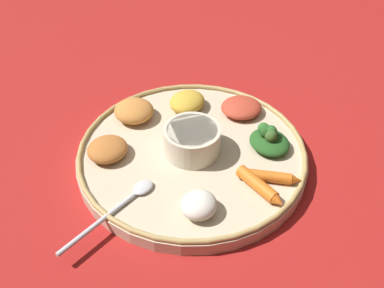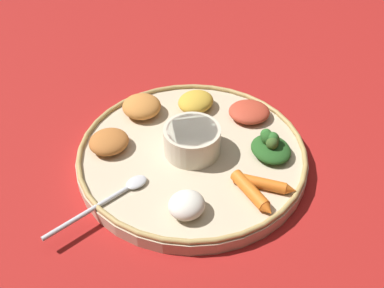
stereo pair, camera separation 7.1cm
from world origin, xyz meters
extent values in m
plane|color=maroon|center=(0.00, 0.00, 0.00)|extent=(2.40, 2.40, 0.00)
cylinder|color=#C6B293|center=(0.00, 0.00, 0.01)|extent=(0.37, 0.37, 0.02)
torus|color=tan|center=(0.00, 0.00, 0.02)|extent=(0.37, 0.37, 0.01)
cylinder|color=beige|center=(0.00, 0.00, 0.04)|extent=(0.09, 0.09, 0.05)
cylinder|color=maroon|center=(0.00, 0.00, 0.06)|extent=(0.08, 0.08, 0.01)
ellipsoid|color=silver|center=(0.09, -0.06, 0.03)|extent=(0.04, 0.04, 0.01)
cylinder|color=silver|center=(0.16, -0.12, 0.02)|extent=(0.11, 0.09, 0.01)
ellipsoid|color=#23511E|center=(-0.02, 0.12, 0.03)|extent=(0.09, 0.09, 0.02)
sphere|color=#2D6628|center=(-0.03, 0.11, 0.05)|extent=(0.02, 0.02, 0.02)
sphere|color=#23511E|center=(-0.02, 0.12, 0.05)|extent=(0.02, 0.02, 0.02)
sphere|color=#385623|center=(-0.01, 0.12, 0.05)|extent=(0.02, 0.02, 0.02)
sphere|color=#2D6628|center=(-0.02, 0.12, 0.05)|extent=(0.02, 0.02, 0.02)
cylinder|color=orange|center=(0.07, 0.10, 0.03)|extent=(0.07, 0.06, 0.02)
cone|color=orange|center=(0.11, 0.13, 0.03)|extent=(0.02, 0.02, 0.02)
cylinder|color=orange|center=(0.06, 0.11, 0.03)|extent=(0.02, 0.08, 0.02)
cone|color=orange|center=(0.06, 0.16, 0.03)|extent=(0.02, 0.02, 0.02)
ellipsoid|color=gold|center=(-0.11, -0.02, 0.04)|extent=(0.09, 0.09, 0.03)
ellipsoid|color=#C67A38|center=(-0.08, -0.11, 0.04)|extent=(0.09, 0.09, 0.03)
ellipsoid|color=silver|center=(0.13, 0.02, 0.04)|extent=(0.07, 0.07, 0.03)
ellipsoid|color=#B73D28|center=(-0.11, 0.08, 0.03)|extent=(0.08, 0.09, 0.02)
ellipsoid|color=#B2662D|center=(0.02, -0.13, 0.03)|extent=(0.09, 0.09, 0.03)
camera|label=1|loc=(0.53, 0.04, 0.51)|focal=41.96mm
camera|label=2|loc=(0.52, 0.11, 0.51)|focal=41.96mm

